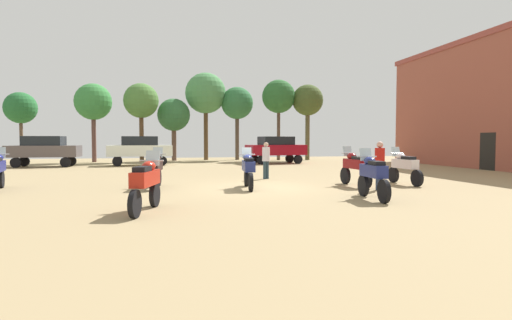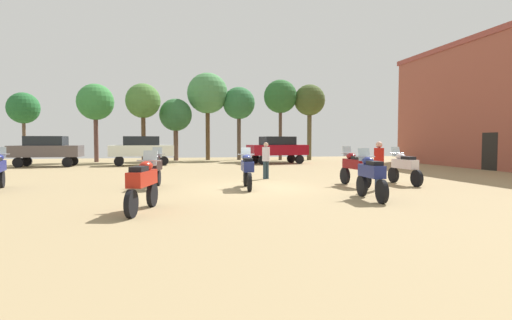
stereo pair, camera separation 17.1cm
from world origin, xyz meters
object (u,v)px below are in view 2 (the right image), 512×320
object	(u,v)px
tree_5	(310,101)
tree_6	(280,97)
motorcycle_4	(371,175)
motorcycle_3	(247,169)
car_3	(141,148)
person_2	(266,158)
tree_1	(239,104)
tree_9	(143,102)
motorcycle_7	(354,167)
car_1	(277,148)
motorcycle_6	(143,182)
tree_4	(23,108)
person_1	(379,162)
tree_2	(176,115)
car_2	(46,149)
motorcycle_2	(404,166)
motorcycle_9	(155,168)
tree_8	(208,94)
tree_7	(95,103)

from	to	relation	value
tree_5	tree_6	bearing A→B (deg)	171.54
motorcycle_4	motorcycle_3	bearing A→B (deg)	137.12
car_3	person_2	xyz separation A→B (m)	(6.44, -11.28, -0.21)
tree_6	tree_1	bearing A→B (deg)	161.61
car_3	tree_9	xyz separation A→B (m)	(-0.24, 4.83, 3.67)
tree_6	tree_9	distance (m)	11.50
motorcycle_7	car_1	bearing A→B (deg)	83.74
motorcycle_4	tree_5	world-z (taller)	tree_5
car_1	tree_5	world-z (taller)	tree_5
motorcycle_6	tree_4	size ratio (longest dim) A/B	0.40
car_3	tree_5	xyz separation A→B (m)	(13.74, 4.80, 3.95)
tree_6	person_1	bearing A→B (deg)	-94.80
person_1	tree_2	xyz separation A→B (m)	(-7.15, 21.92, 2.83)
motorcycle_6	car_1	size ratio (longest dim) A/B	0.48
tree_2	tree_4	distance (m)	11.63
car_2	tree_2	distance (m)	10.75
tree_6	car_1	bearing A→B (deg)	-106.38
motorcycle_2	car_3	size ratio (longest dim) A/B	0.48
motorcycle_4	tree_1	distance (m)	24.69
motorcycle_9	person_2	distance (m)	5.37
motorcycle_2	tree_2	xyz separation A→B (m)	(-8.98, 20.48, 3.10)
car_1	tree_4	world-z (taller)	tree_4
motorcycle_9	tree_8	size ratio (longest dim) A/B	0.28
person_2	motorcycle_7	bearing A→B (deg)	-86.42
motorcycle_6	motorcycle_9	xyz separation A→B (m)	(-0.01, 4.99, -0.00)
car_1	person_1	world-z (taller)	car_1
motorcycle_6	person_2	xyz separation A→B (m)	(4.69, 7.57, 0.23)
tree_6	person_2	bearing A→B (deg)	-106.25
motorcycle_3	tree_7	world-z (taller)	tree_7
person_1	tree_6	world-z (taller)	tree_6
motorcycle_6	tree_5	world-z (taller)	tree_5
tree_6	motorcycle_6	bearing A→B (deg)	-111.55
motorcycle_9	tree_8	xyz separation A→B (m)	(3.31, 20.45, 5.04)
tree_2	tree_8	bearing A→B (deg)	13.09
motorcycle_2	car_3	xyz separation A→B (m)	(-11.30, 14.52, 0.45)
tree_4	tree_6	bearing A→B (deg)	-0.47
motorcycle_4	car_3	size ratio (longest dim) A/B	0.47
person_2	tree_2	world-z (taller)	tree_2
car_3	motorcycle_6	bearing A→B (deg)	178.02
motorcycle_2	person_2	size ratio (longest dim) A/B	1.31
car_3	tree_2	xyz separation A→B (m)	(2.31, 5.96, 2.65)
motorcycle_7	tree_2	world-z (taller)	tree_2
car_3	tree_6	distance (m)	13.10
motorcycle_3	car_2	size ratio (longest dim) A/B	0.51
motorcycle_9	tree_8	bearing A→B (deg)	87.22
person_1	motorcycle_9	bearing A→B (deg)	143.70
person_1	person_2	distance (m)	5.58
car_1	tree_8	xyz separation A→B (m)	(-4.70, 6.46, 4.60)
tree_2	tree_7	world-z (taller)	tree_7
motorcycle_9	car_3	xyz separation A→B (m)	(-1.74, 13.86, 0.45)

